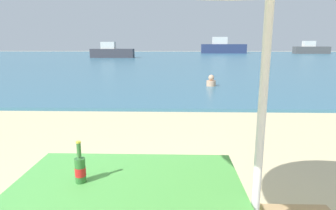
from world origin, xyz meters
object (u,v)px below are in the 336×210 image
swimmer_person (211,82)px  boat_fishing_trawler (112,52)px  boat_ferry (311,49)px  picnic_table_green (130,194)px  beer_bottle_amber (80,168)px  boat_sailboat (223,47)px

swimmer_person → boat_fishing_trawler: (-8.30, 20.96, 0.45)m
swimmer_person → boat_fishing_trawler: size_ratio=0.09×
swimmer_person → boat_ferry: (19.19, 34.51, 0.52)m
picnic_table_green → boat_ferry: boat_ferry is taller
picnic_table_green → beer_bottle_amber: size_ratio=5.28×
swimmer_person → beer_bottle_amber: bearing=-101.9°
boat_ferry → boat_sailboat: 13.22m
beer_bottle_amber → swimmer_person: (1.85, 8.75, -0.61)m
swimmer_person → boat_fishing_trawler: bearing=111.6°
beer_bottle_amber → boat_sailboat: boat_sailboat is taller
picnic_table_green → boat_fishing_trawler: 30.40m
picnic_table_green → beer_bottle_amber: bearing=-167.3°
swimmer_person → boat_ferry: size_ratio=0.08×
swimmer_person → boat_ferry: 39.49m
beer_bottle_amber → boat_sailboat: bearing=79.9°
boat_ferry → beer_bottle_amber: bearing=-115.9°
beer_bottle_amber → boat_fishing_trawler: boat_fishing_trawler is taller
picnic_table_green → boat_ferry: size_ratio=0.27×
beer_bottle_amber → boat_fishing_trawler: bearing=102.2°
boat_fishing_trawler → picnic_table_green: bearing=-77.2°
swimmer_person → boat_sailboat: 36.16m
boat_fishing_trawler → boat_sailboat: 20.51m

